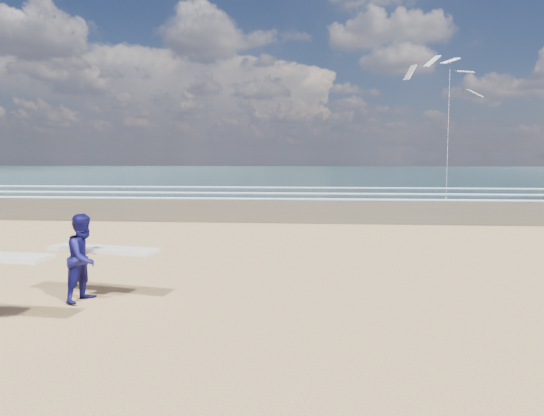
{
  "coord_description": "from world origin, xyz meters",
  "views": [
    {
      "loc": [
        4.68,
        -7.25,
        2.69
      ],
      "look_at": [
        3.57,
        6.0,
        1.27
      ],
      "focal_mm": 32.0,
      "sensor_mm": 36.0,
      "label": 1
    }
  ],
  "objects": [
    {
      "name": "ocean",
      "position": [
        20.0,
        72.0,
        0.01
      ],
      "size": [
        220.0,
        100.0,
        0.02
      ],
      "primitive_type": "cube",
      "color": "#172F33",
      "rests_on": "ground"
    },
    {
      "name": "foam_breakers",
      "position": [
        20.0,
        28.1,
        0.05
      ],
      "size": [
        220.0,
        11.7,
        0.05
      ],
      "color": "white",
      "rests_on": "ground"
    },
    {
      "name": "surfer_far",
      "position": [
        0.48,
        1.31,
        0.83
      ],
      "size": [
        2.26,
        1.3,
        1.64
      ],
      "color": "#0F0D4C",
      "rests_on": "ground"
    },
    {
      "name": "kite_1",
      "position": [
        13.67,
        26.25,
        5.62
      ],
      "size": [
        5.51,
        4.71,
        10.31
      ],
      "color": "slate",
      "rests_on": "ground"
    }
  ]
}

